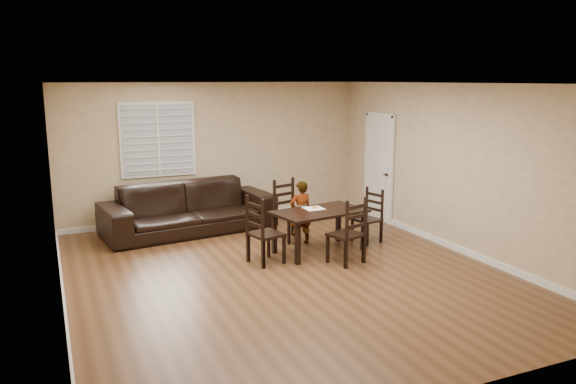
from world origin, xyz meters
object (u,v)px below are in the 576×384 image
(dining_table, at_px, (320,216))
(sofa, at_px, (189,208))
(chair_near, at_px, (286,212))
(chair_far, at_px, (352,235))
(donut, at_px, (315,207))
(child, at_px, (301,213))
(chair_right, at_px, (371,217))
(chair_left, at_px, (259,234))

(dining_table, height_order, sofa, sofa)
(chair_near, relative_size, chair_far, 1.03)
(donut, bearing_deg, child, 102.80)
(chair_near, xyz_separation_m, donut, (0.17, -0.77, 0.23))
(sofa, bearing_deg, chair_far, -65.20)
(child, bearing_deg, donut, 101.98)
(chair_right, bearing_deg, chair_left, -94.46)
(chair_far, height_order, sofa, chair_far)
(chair_near, bearing_deg, dining_table, -95.10)
(chair_near, bearing_deg, chair_right, -45.66)
(dining_table, xyz_separation_m, chair_near, (-0.18, 0.94, -0.12))
(chair_left, bearing_deg, sofa, -0.23)
(chair_near, height_order, chair_right, chair_near)
(chair_near, height_order, chair_left, chair_near)
(chair_near, relative_size, donut, 10.51)
(chair_right, xyz_separation_m, donut, (-1.11, -0.04, 0.29))
(chair_left, height_order, child, child)
(dining_table, xyz_separation_m, child, (-0.09, 0.53, -0.05))
(chair_left, bearing_deg, dining_table, -93.14)
(chair_left, relative_size, child, 0.96)
(chair_left, bearing_deg, chair_near, -52.97)
(chair_near, relative_size, chair_left, 1.01)
(dining_table, height_order, chair_right, chair_right)
(chair_far, distance_m, chair_right, 1.37)
(child, bearing_deg, chair_far, 99.90)
(chair_near, distance_m, chair_far, 1.75)
(donut, bearing_deg, dining_table, -86.40)
(chair_right, xyz_separation_m, child, (-1.20, 0.32, 0.13))
(dining_table, relative_size, chair_near, 1.50)
(chair_far, xyz_separation_m, chair_left, (-1.27, 0.58, 0.01))
(dining_table, bearing_deg, chair_right, 0.49)
(chair_left, bearing_deg, chair_right, -93.09)
(chair_far, bearing_deg, chair_near, -97.26)
(chair_left, height_order, chair_right, chair_left)
(child, height_order, donut, child)
(chair_far, xyz_separation_m, donut, (-0.17, 0.95, 0.24))
(chair_right, relative_size, donut, 9.17)
(chair_far, distance_m, child, 1.33)
(child, bearing_deg, chair_left, 34.54)
(child, xyz_separation_m, donut, (0.08, -0.36, 0.17))
(chair_right, xyz_separation_m, sofa, (-2.75, 1.82, 0.03))
(chair_near, bearing_deg, chair_left, -145.33)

